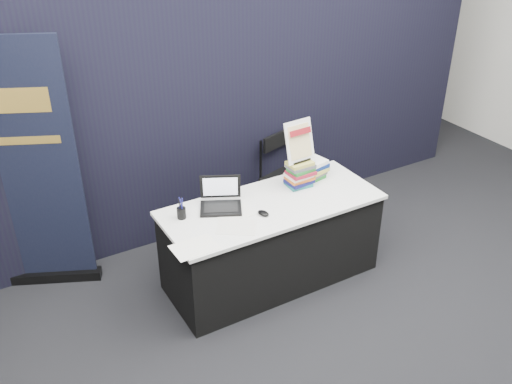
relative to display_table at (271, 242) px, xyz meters
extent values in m
plane|color=black|center=(0.00, -0.55, -0.38)|extent=(8.00, 8.00, 0.00)
cube|color=beige|center=(0.00, 3.45, 1.37)|extent=(8.00, 0.02, 3.50)
cube|color=black|center=(0.00, 1.05, 0.82)|extent=(6.00, 0.08, 2.40)
cube|color=black|center=(0.00, 0.00, -0.02)|extent=(1.76, 0.71, 0.72)
cube|color=silver|center=(0.00, 0.00, 0.36)|extent=(1.80, 0.75, 0.03)
cube|color=black|center=(-0.40, 0.12, 0.38)|extent=(0.39, 0.35, 0.02)
cube|color=black|center=(-0.40, 0.24, 0.51)|extent=(0.32, 0.20, 0.23)
cube|color=white|center=(-0.40, 0.23, 0.51)|extent=(0.26, 0.16, 0.18)
ellipsoid|color=black|center=(-0.15, -0.12, 0.39)|extent=(0.09, 0.12, 0.03)
cube|color=white|center=(-0.80, -0.25, 0.38)|extent=(0.32, 0.23, 0.00)
cube|color=silver|center=(-0.42, -0.17, 0.38)|extent=(0.36, 0.34, 0.00)
cube|color=silver|center=(-0.34, 0.02, 0.38)|extent=(0.30, 0.22, 0.00)
cylinder|color=black|center=(-0.72, 0.16, 0.42)|extent=(0.09, 0.09, 0.09)
cube|color=#1B6A67|center=(0.36, 0.14, 0.39)|extent=(0.21, 0.16, 0.03)
cube|color=#11134C|center=(0.36, 0.14, 0.42)|extent=(0.21, 0.16, 0.03)
cube|color=orange|center=(0.36, 0.14, 0.44)|extent=(0.21, 0.16, 0.03)
cube|color=beige|center=(0.36, 0.14, 0.47)|extent=(0.21, 0.16, 0.03)
cube|color=maroon|center=(0.36, 0.14, 0.50)|extent=(0.21, 0.16, 0.03)
cube|color=#1E7227|center=(0.36, 0.14, 0.53)|extent=(0.21, 0.16, 0.03)
cube|color=#54545A|center=(0.36, 0.14, 0.56)|extent=(0.21, 0.16, 0.03)
cube|color=#ADA745|center=(0.36, 0.14, 0.58)|extent=(0.21, 0.16, 0.03)
cube|color=#1E7227|center=(0.52, 0.19, 0.39)|extent=(0.27, 0.22, 0.03)
cube|color=#54545A|center=(0.52, 0.19, 0.42)|extent=(0.27, 0.22, 0.03)
cube|color=#ADA745|center=(0.52, 0.19, 0.46)|extent=(0.27, 0.22, 0.03)
cube|color=navy|center=(0.52, 0.19, 0.49)|extent=(0.27, 0.22, 0.03)
cube|color=white|center=(0.52, 0.19, 0.53)|extent=(0.27, 0.22, 0.03)
cube|color=black|center=(0.36, 0.12, 0.61)|extent=(0.18, 0.03, 0.01)
cylinder|color=black|center=(0.29, 0.21, 0.71)|extent=(0.02, 0.09, 0.26)
cylinder|color=black|center=(0.43, 0.21, 0.71)|extent=(0.02, 0.09, 0.26)
cube|color=white|center=(0.36, 0.17, 0.77)|extent=(0.27, 0.12, 0.34)
cube|color=beige|center=(0.36, 0.16, 0.77)|extent=(0.22, 0.09, 0.27)
cube|color=maroon|center=(0.36, 0.16, 0.86)|extent=(0.21, 0.03, 0.05)
cube|color=black|center=(-1.68, 0.93, -0.33)|extent=(0.86, 0.47, 0.08)
cube|color=black|center=(-1.68, 0.95, 0.68)|extent=(0.78, 0.38, 2.12)
cube|color=gold|center=(-1.68, 0.93, 1.26)|extent=(0.53, 0.25, 0.19)
cube|color=gold|center=(-1.68, 0.93, 0.95)|extent=(0.58, 0.27, 0.06)
cylinder|color=black|center=(0.45, 0.56, -0.17)|extent=(0.02, 0.02, 0.42)
cylinder|color=black|center=(0.82, 0.56, -0.17)|extent=(0.02, 0.02, 0.42)
cylinder|color=black|center=(0.45, 0.93, -0.17)|extent=(0.02, 0.02, 0.42)
cylinder|color=black|center=(0.82, 0.93, -0.17)|extent=(0.02, 0.02, 0.42)
cube|color=black|center=(0.63, 0.75, 0.06)|extent=(0.49, 0.49, 0.04)
cube|color=black|center=(0.63, 0.93, 0.42)|extent=(0.37, 0.13, 0.15)
camera|label=1|loc=(-2.10, -3.35, 2.73)|focal=40.00mm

